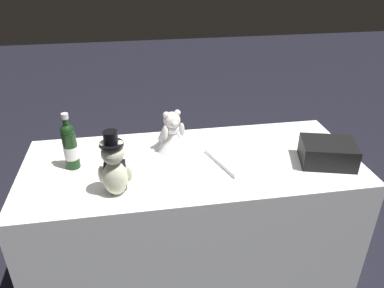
{
  "coord_description": "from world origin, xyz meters",
  "views": [
    {
      "loc": [
        -0.26,
        -1.58,
        1.76
      ],
      "look_at": [
        0.0,
        0.0,
        0.88
      ],
      "focal_mm": 34.89,
      "sensor_mm": 36.0,
      "label": 1
    }
  ],
  "objects": [
    {
      "name": "guestbook",
      "position": [
        0.22,
        -0.02,
        0.79
      ],
      "size": [
        0.28,
        0.33,
        0.02
      ],
      "primitive_type": "cube",
      "rotation": [
        0.0,
        0.0,
        0.32
      ],
      "color": "white",
      "rests_on": "reception_table"
    },
    {
      "name": "teddy_bear_bride",
      "position": [
        -0.08,
        0.15,
        0.88
      ],
      "size": [
        0.17,
        0.2,
        0.22
      ],
      "color": "white",
      "rests_on": "reception_table"
    },
    {
      "name": "ground_plane",
      "position": [
        0.0,
        0.0,
        0.0
      ],
      "size": [
        12.0,
        12.0,
        0.0
      ],
      "primitive_type": "plane",
      "color": "black"
    },
    {
      "name": "champagne_bottle",
      "position": [
        -0.58,
        0.04,
        0.9
      ],
      "size": [
        0.07,
        0.07,
        0.29
      ],
      "color": "black",
      "rests_on": "reception_table"
    },
    {
      "name": "reception_table",
      "position": [
        0.0,
        0.0,
        0.39
      ],
      "size": [
        1.68,
        0.71,
        0.78
      ],
      "primitive_type": "cube",
      "color": "white",
      "rests_on": "ground_plane"
    },
    {
      "name": "signing_pen",
      "position": [
        -0.39,
        0.22,
        0.79
      ],
      "size": [
        0.02,
        0.15,
        0.01
      ],
      "color": "maroon",
      "rests_on": "reception_table"
    },
    {
      "name": "gift_case_black",
      "position": [
        0.66,
        -0.12,
        0.84
      ],
      "size": [
        0.3,
        0.26,
        0.11
      ],
      "color": "black",
      "rests_on": "reception_table"
    },
    {
      "name": "teddy_bear_groom",
      "position": [
        -0.37,
        -0.2,
        0.91
      ],
      "size": [
        0.14,
        0.13,
        0.3
      ],
      "color": "beige",
      "rests_on": "reception_table"
    }
  ]
}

